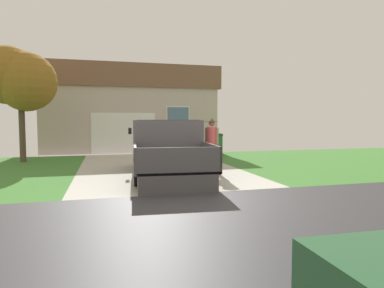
{
  "coord_description": "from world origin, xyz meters",
  "views": [
    {
      "loc": [
        -1.72,
        -7.0,
        1.61
      ],
      "look_at": [
        0.85,
        2.71,
        0.9
      ],
      "focal_mm": 30.79,
      "sensor_mm": 36.0,
      "label": 1
    }
  ],
  "objects_px": {
    "house_with_garage": "(129,109)",
    "wheeled_trash_bin": "(214,144)",
    "handbag": "(214,170)",
    "front_yard_tree": "(20,81)",
    "person_with_hat": "(212,144)",
    "pickup_truck": "(166,150)"
  },
  "relations": [
    {
      "from": "house_with_garage",
      "to": "wheeled_trash_bin",
      "type": "distance_m",
      "value": 6.22
    },
    {
      "from": "handbag",
      "to": "front_yard_tree",
      "type": "relative_size",
      "value": 0.1
    },
    {
      "from": "handbag",
      "to": "wheeled_trash_bin",
      "type": "relative_size",
      "value": 0.43
    },
    {
      "from": "person_with_hat",
      "to": "handbag",
      "type": "relative_size",
      "value": 3.87
    },
    {
      "from": "person_with_hat",
      "to": "front_yard_tree",
      "type": "height_order",
      "value": "front_yard_tree"
    },
    {
      "from": "pickup_truck",
      "to": "front_yard_tree",
      "type": "distance_m",
      "value": 6.84
    },
    {
      "from": "house_with_garage",
      "to": "front_yard_tree",
      "type": "distance_m",
      "value": 7.0
    },
    {
      "from": "pickup_truck",
      "to": "wheeled_trash_bin",
      "type": "relative_size",
      "value": 5.05
    },
    {
      "from": "person_with_hat",
      "to": "wheeled_trash_bin",
      "type": "xyz_separation_m",
      "value": [
        1.74,
        4.92,
        -0.36
      ]
    },
    {
      "from": "house_with_garage",
      "to": "person_with_hat",
      "type": "bearing_deg",
      "value": -79.78
    },
    {
      "from": "pickup_truck",
      "to": "front_yard_tree",
      "type": "xyz_separation_m",
      "value": [
        -4.89,
        4.15,
        2.39
      ]
    },
    {
      "from": "pickup_truck",
      "to": "front_yard_tree",
      "type": "bearing_deg",
      "value": 144.17
    },
    {
      "from": "pickup_truck",
      "to": "handbag",
      "type": "distance_m",
      "value": 1.59
    },
    {
      "from": "person_with_hat",
      "to": "front_yard_tree",
      "type": "distance_m",
      "value": 7.99
    },
    {
      "from": "front_yard_tree",
      "to": "house_with_garage",
      "type": "bearing_deg",
      "value": 49.81
    },
    {
      "from": "pickup_truck",
      "to": "handbag",
      "type": "xyz_separation_m",
      "value": [
        1.37,
        -0.55,
        -0.61
      ]
    },
    {
      "from": "handbag",
      "to": "person_with_hat",
      "type": "bearing_deg",
      "value": 93.55
    },
    {
      "from": "house_with_garage",
      "to": "front_yard_tree",
      "type": "bearing_deg",
      "value": -130.19
    },
    {
      "from": "pickup_truck",
      "to": "person_with_hat",
      "type": "height_order",
      "value": "person_with_hat"
    },
    {
      "from": "front_yard_tree",
      "to": "wheeled_trash_bin",
      "type": "relative_size",
      "value": 4.31
    },
    {
      "from": "pickup_truck",
      "to": "person_with_hat",
      "type": "bearing_deg",
      "value": -8.85
    },
    {
      "from": "handbag",
      "to": "front_yard_tree",
      "type": "bearing_deg",
      "value": 143.09
    }
  ]
}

